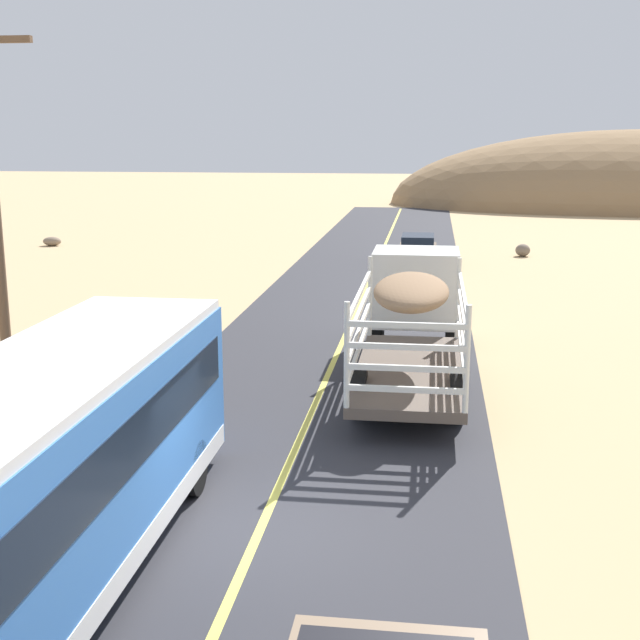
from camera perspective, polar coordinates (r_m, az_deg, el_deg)
ground_plane at (r=14.08m, az=-4.09°, el=-14.07°), size 240.00×240.00×0.00m
road_surface at (r=14.07m, az=-4.09°, el=-14.03°), size 8.00×120.00×0.02m
road_centre_line at (r=14.07m, az=-4.09°, el=-13.99°), size 0.16×117.60×0.00m
livestock_truck at (r=23.04m, az=6.38°, el=1.23°), size 2.53×9.70×3.02m
bus at (r=12.37m, az=-18.08°, el=-9.72°), size 2.54×10.00×3.21m
car_far at (r=40.83m, az=6.64°, el=4.63°), size 1.80×4.40×1.46m
boulder_near_shoulder at (r=50.23m, az=-17.72°, el=5.11°), size 1.04×0.74×0.51m
boulder_mid_field at (r=45.03m, az=13.59°, el=4.63°), size 0.75×0.77×0.64m
distant_hill at (r=79.25m, az=20.79°, el=7.25°), size 43.33×21.85×13.12m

